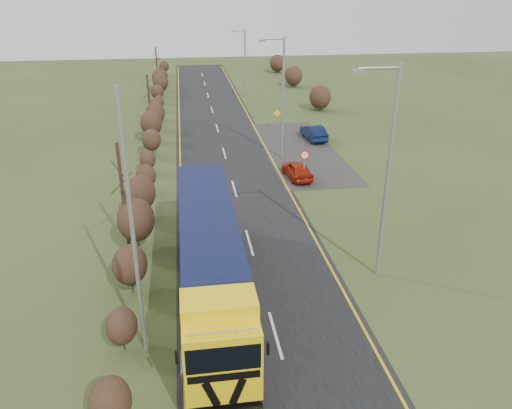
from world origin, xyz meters
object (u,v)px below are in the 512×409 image
object	(u,v)px
lorry	(210,257)
speed_sign	(304,160)
car_red_hatchback	(297,170)
streetlight_near	(386,167)
car_blue_sedan	(314,133)

from	to	relation	value
lorry	speed_sign	bearing A→B (deg)	61.08
car_red_hatchback	streetlight_near	distance (m)	14.46
speed_sign	lorry	bearing A→B (deg)	-118.70
lorry	car_red_hatchback	size ratio (longest dim) A/B	3.97
lorry	car_red_hatchback	world-z (taller)	lorry
car_blue_sedan	speed_sign	distance (m)	11.09
car_red_hatchback	speed_sign	bearing A→B (deg)	97.01
lorry	car_red_hatchback	bearing A→B (deg)	63.65
car_red_hatchback	car_blue_sedan	bearing A→B (deg)	-117.29
car_red_hatchback	speed_sign	distance (m)	1.56
car_red_hatchback	car_blue_sedan	size ratio (longest dim) A/B	0.92
streetlight_near	speed_sign	xyz separation A→B (m)	(-0.61, 12.47, -3.89)
car_blue_sedan	lorry	bearing A→B (deg)	60.73
car_red_hatchback	car_blue_sedan	distance (m)	10.11
car_red_hatchback	streetlight_near	size ratio (longest dim) A/B	0.37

